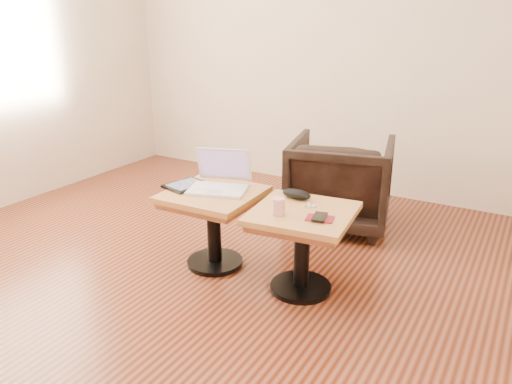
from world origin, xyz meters
The scene contains 11 objects.
room_shell centered at (0.00, 0.00, 1.35)m, with size 4.52×4.52×2.71m.
side_table_left centered at (-0.22, 0.46, 0.36)m, with size 0.54×0.54×0.48m.
side_table_right centered at (0.38, 0.45, 0.36)m, with size 0.58×0.58×0.48m.
laptop centered at (-0.21, 0.52, 0.53)m, with size 0.41×0.39×0.23m.
tablet centered at (-0.41, 0.45, 0.49)m, with size 0.25×0.28×0.02m.
charging_adapter centered at (-0.42, 0.66, 0.49)m, with size 0.04×0.04×0.02m, color white.
glasses_case centered at (0.26, 0.60, 0.51)m, with size 0.18×0.08×0.06m, color black.
striped_cup centered at (0.28, 0.34, 0.52)m, with size 0.07×0.07×0.09m, color #F05572.
earbuds_tangle centered at (0.38, 0.52, 0.49)m, with size 0.07×0.06×0.01m.
phone_on_sleeve centered at (0.50, 0.39, 0.49)m, with size 0.16×0.13×0.02m.
armchair centered at (0.21, 1.44, 0.33)m, with size 0.70×0.72×0.65m, color black.
Camera 1 is at (1.40, -1.81, 1.46)m, focal length 35.00 mm.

